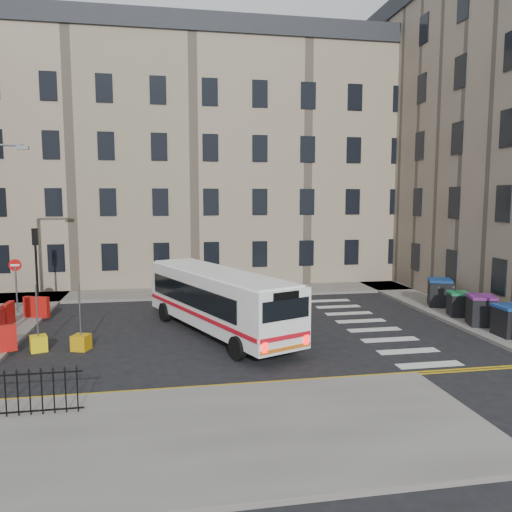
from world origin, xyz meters
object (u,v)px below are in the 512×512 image
object	(u,v)px
bus	(218,299)
bollard_chevron	(81,342)
wheelie_bin_b	(481,310)
wheelie_bin_c	(458,304)
wheelie_bin_d	(441,295)
wheelie_bin_a	(509,321)
wheelie_bin_e	(440,292)
bollard_yellow	(39,343)

from	to	relation	value
bus	bollard_chevron	size ratio (longest dim) A/B	16.63
wheelie_bin_b	bollard_chevron	size ratio (longest dim) A/B	2.52
wheelie_bin_c	wheelie_bin_d	xyz separation A→B (m)	(0.37, 2.19, -0.02)
wheelie_bin_b	wheelie_bin_a	bearing A→B (deg)	-69.17
wheelie_bin_a	wheelie_bin_c	size ratio (longest dim) A/B	1.00
wheelie_bin_c	bus	bearing A→B (deg)	-160.16
wheelie_bin_d	bollard_chevron	distance (m)	18.11
wheelie_bin_a	wheelie_bin_d	xyz separation A→B (m)	(0.31, 5.77, -0.07)
wheelie_bin_b	wheelie_bin_d	bearing A→B (deg)	103.01
wheelie_bin_d	bollard_chevron	world-z (taller)	wheelie_bin_d
wheelie_bin_d	wheelie_bin_e	bearing A→B (deg)	153.75
wheelie_bin_a	wheelie_bin_e	bearing A→B (deg)	88.64
bollard_yellow	bollard_chevron	bearing A→B (deg)	-5.12
wheelie_bin_c	wheelie_bin_b	bearing A→B (deg)	-73.66
bus	wheelie_bin_c	bearing A→B (deg)	-19.59
wheelie_bin_c	bollard_yellow	bearing A→B (deg)	-157.52
bus	bollard_yellow	size ratio (longest dim) A/B	16.63
wheelie_bin_b	bollard_yellow	xyz separation A→B (m)	(-18.82, -0.07, -0.54)
bus	wheelie_bin_d	xyz separation A→B (m)	(12.14, 2.79, -0.83)
bollard_chevron	bus	bearing A→B (deg)	14.16
wheelie_bin_a	wheelie_bin_e	xyz separation A→B (m)	(0.24, 5.81, 0.08)
wheelie_bin_a	bollard_yellow	size ratio (longest dim) A/B	2.14
wheelie_bin_e	wheelie_bin_d	bearing A→B (deg)	-5.94
wheelie_bin_b	bollard_chevron	bearing A→B (deg)	-160.72
wheelie_bin_a	wheelie_bin_b	size ratio (longest dim) A/B	0.85
bus	wheelie_bin_d	distance (m)	12.49
bollard_chevron	wheelie_bin_d	bearing A→B (deg)	13.34
bollard_yellow	wheelie_bin_a	bearing A→B (deg)	-5.25
bus	bollard_chevron	distance (m)	5.78
bollard_yellow	bollard_chevron	distance (m)	1.60
bollard_yellow	bus	bearing A→B (deg)	9.95
wheelie_bin_c	wheelie_bin_e	xyz separation A→B (m)	(0.29, 2.23, 0.14)
wheelie_bin_b	wheelie_bin_e	world-z (taller)	wheelie_bin_e
bollard_yellow	wheelie_bin_d	bearing A→B (deg)	11.86
wheelie_bin_e	bollard_chevron	distance (m)	18.05
wheelie_bin_b	bollard_yellow	size ratio (longest dim) A/B	2.52
bus	wheelie_bin_e	xyz separation A→B (m)	(12.06, 2.84, -0.67)
bus	bollard_chevron	bearing A→B (deg)	171.60
wheelie_bin_e	bollard_chevron	xyz separation A→B (m)	(-17.54, -4.22, -0.58)
wheelie_bin_e	bollard_yellow	world-z (taller)	wheelie_bin_e
bus	wheelie_bin_e	bearing A→B (deg)	-9.32
wheelie_bin_a	wheelie_bin_d	size ratio (longest dim) A/B	1.12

